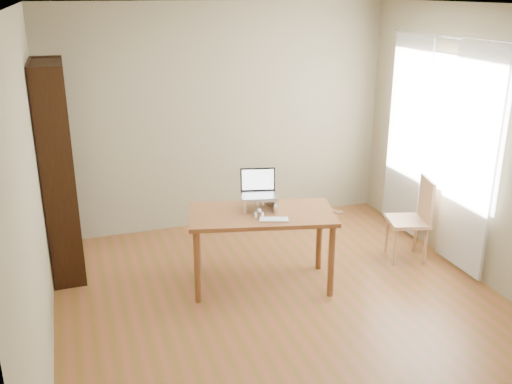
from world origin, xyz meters
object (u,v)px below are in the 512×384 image
Objects in this scene: bookshelf at (59,171)px; keyboard at (274,220)px; cat at (257,203)px; chair at (414,216)px; desk at (262,223)px; laptop at (257,189)px.

bookshelf is 2.17m from keyboard.
cat is at bearing -25.68° from bookshelf.
desk is at bearing -162.88° from chair.
laptop is 0.79× the size of cat.
desk is at bearing -67.73° from cat.
laptop reaches higher than chair.
keyboard is at bearing -155.34° from chair.
keyboard is 0.34m from cat.
chair is (3.46, -0.89, -0.57)m from bookshelf.
laptop is at bearing 115.24° from keyboard.
cat is 0.53× the size of chair.
chair reaches higher than desk.
bookshelf is 1.43× the size of desk.
keyboard reaches higher than desk.
keyboard is (1.80, -1.17, -0.29)m from bookshelf.
chair is at bearing -14.48° from bookshelf.
laptop is 1.77m from chair.
bookshelf reaches higher than chair.
laptop is 0.40m from keyboard.
cat is (-0.01, 0.11, 0.16)m from desk.
desk is at bearing 119.16° from keyboard.
desk is at bearing -28.44° from bookshelf.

